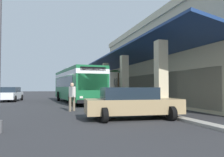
% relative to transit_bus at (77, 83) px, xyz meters
% --- Properties ---
extents(ground, '(120.00, 120.00, 0.00)m').
position_rel_transit_bus_xyz_m(ground, '(3.53, 7.26, -1.85)').
color(ground, '#2D2D30').
extents(curb_strip, '(28.11, 0.50, 0.12)m').
position_rel_transit_bus_xyz_m(curb_strip, '(2.22, 3.18, -1.79)').
color(curb_strip, '#9E998E').
rests_on(curb_strip, ground).
extents(plaza_building, '(23.73, 17.10, 7.76)m').
position_rel_transit_bus_xyz_m(plaza_building, '(2.22, 12.81, 2.03)').
color(plaza_building, '#C6B793').
rests_on(plaza_building, ground).
extents(transit_bus, '(11.40, 3.62, 3.34)m').
position_rel_transit_bus_xyz_m(transit_bus, '(0.00, 0.00, 0.00)').
color(transit_bus, '#196638').
rests_on(transit_bus, ground).
extents(parked_sedan_white, '(4.55, 2.30, 1.47)m').
position_rel_transit_bus_xyz_m(parked_sedan_white, '(-3.60, -6.46, -1.10)').
color(parked_sedan_white, silver).
rests_on(parked_sedan_white, ground).
extents(parked_sedan_tan, '(2.68, 4.53, 1.47)m').
position_rel_transit_bus_xyz_m(parked_sedan_tan, '(11.78, 1.12, -1.10)').
color(parked_sedan_tan, '#9E845B').
rests_on(parked_sedan_tan, ground).
extents(pedestrian, '(0.69, 0.42, 1.75)m').
position_rel_transit_bus_xyz_m(pedestrian, '(7.63, -1.21, -0.86)').
color(pedestrian, '#726651').
rests_on(pedestrian, ground).
extents(potted_palm, '(1.61, 1.95, 3.33)m').
position_rel_transit_bus_xyz_m(potted_palm, '(-1.24, 4.62, -0.95)').
color(potted_palm, '#4C4742').
rests_on(potted_palm, ground).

